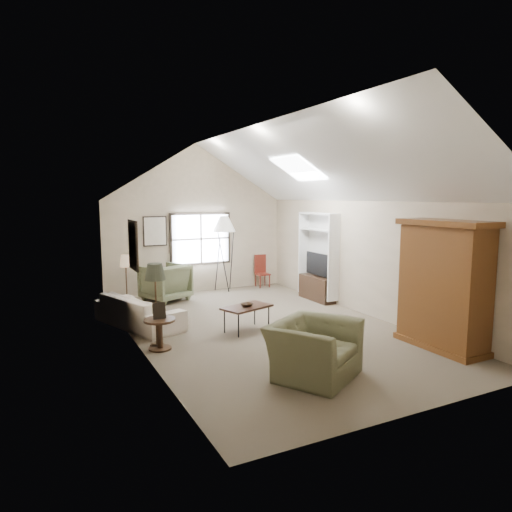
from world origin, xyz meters
name	(u,v)px	position (x,y,z in m)	size (l,w,h in m)	color
room_shell	(265,164)	(0.00, 0.00, 3.21)	(5.01, 8.01, 4.00)	#6F644F
window	(201,239)	(0.10, 3.96, 1.45)	(1.72, 0.08, 1.42)	black
skylight	(299,168)	(1.30, 0.90, 3.22)	(0.80, 1.20, 0.52)	white
wall_art	(145,238)	(-1.88, 1.94, 1.73)	(1.97, 3.71, 0.88)	black
armoire	(444,285)	(2.18, -2.40, 1.10)	(0.60, 1.50, 2.20)	brown
tv_alcove	(318,255)	(2.34, 1.60, 1.15)	(0.32, 1.30, 2.10)	white
media_console	(317,288)	(2.32, 1.60, 0.30)	(0.34, 1.18, 0.60)	#382316
tv_panel	(317,264)	(2.32, 1.60, 0.92)	(0.05, 0.90, 0.55)	black
sofa	(139,311)	(-2.20, 1.29, 0.31)	(2.13, 0.83, 0.62)	silver
armchair_near	(314,349)	(-0.51, -2.47, 0.40)	(1.23, 1.08, 0.80)	#5F6245
armchair_far	(165,282)	(-1.11, 3.26, 0.46)	(0.98, 1.01, 0.92)	#666E4D
coffee_table	(247,318)	(-0.40, 0.00, 0.24)	(0.96, 0.53, 0.49)	#392017
bowl	(247,305)	(-0.40, 0.00, 0.52)	(0.23, 0.23, 0.06)	#392517
side_table	(160,334)	(-2.20, -0.31, 0.27)	(0.54, 0.54, 0.54)	#392917
side_chair	(263,271)	(1.87, 3.70, 0.46)	(0.36, 0.36, 0.92)	maroon
tripod_lamp	(224,253)	(0.68, 3.70, 1.05)	(0.61, 0.61, 2.10)	silver
dark_lamp	(156,304)	(-2.20, -0.11, 0.74)	(0.36, 0.36, 1.49)	black
tan_lamp	(127,283)	(-2.20, 2.49, 0.67)	(0.27, 0.27, 1.34)	tan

